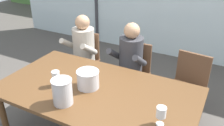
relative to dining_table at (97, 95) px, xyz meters
name	(u,v)px	position (x,y,z in m)	size (l,w,h in m)	color
ground	(132,98)	(0.00, 1.00, -0.67)	(14.00, 14.00, 0.00)	#4C4742
dining_table	(97,95)	(0.00, 0.00, 0.00)	(2.08, 1.15, 0.73)	brown
chair_near_curtain	(84,57)	(-0.82, 0.98, -0.16)	(0.49, 0.49, 0.87)	brown
chair_left_of_center	(134,70)	(0.02, 0.96, -0.16)	(0.47, 0.47, 0.87)	brown
chair_center	(189,82)	(0.77, 0.98, -0.16)	(0.49, 0.49, 0.87)	brown
person_beige_jumper	(81,50)	(-0.78, 0.85, 0.01)	(0.48, 0.63, 1.19)	#B7AD9E
person_charcoal_jacket	(128,61)	(-0.02, 0.85, 0.01)	(0.48, 0.63, 1.19)	#38383D
ice_bucket_primary	(88,79)	(-0.10, 0.00, 0.16)	(0.24, 0.24, 0.19)	#B7B7BC
ice_bucket_secondary	(62,91)	(-0.16, -0.35, 0.20)	(0.20, 0.20, 0.26)	#B7B7BC
wine_glass_by_left_taster	(56,76)	(-0.41, -0.14, 0.18)	(0.08, 0.08, 0.17)	silver
wine_glass_near_bucket	(161,113)	(0.75, -0.21, 0.19)	(0.08, 0.08, 0.17)	silver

